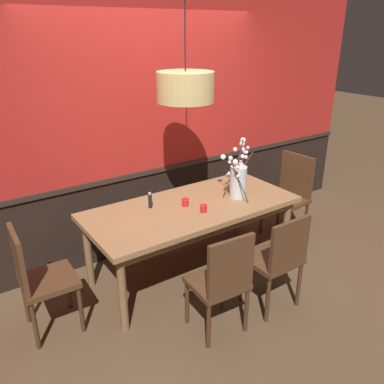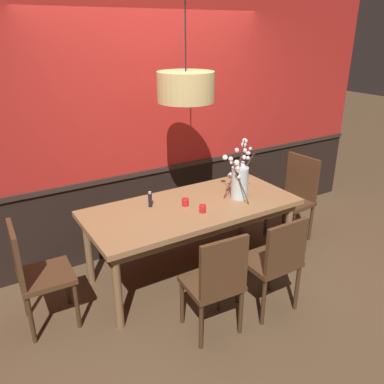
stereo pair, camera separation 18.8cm
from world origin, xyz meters
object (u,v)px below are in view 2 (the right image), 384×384
at_px(chair_far_side_right, 178,191).
at_px(dining_table, 192,213).
at_px(pendant_lamp, 186,87).
at_px(chair_near_side_right, 275,259).
at_px(chair_head_west_end, 35,271).
at_px(condiment_bottle, 150,200).
at_px(chair_far_side_left, 132,203).
at_px(chair_head_east_end, 295,193).
at_px(chair_near_side_left, 216,281).
at_px(candle_holder_nearer_center, 203,209).
at_px(candle_holder_nearer_edge, 185,202).
at_px(vase_with_blossoms, 239,180).

bearing_deg(chair_far_side_right, dining_table, -111.72).
relative_size(dining_table, pendant_lamp, 2.01).
xyz_separation_m(dining_table, chair_near_side_right, (0.29, -0.87, -0.15)).
bearing_deg(chair_head_west_end, condiment_bottle, 9.53).
xyz_separation_m(chair_far_side_left, condiment_bottle, (-0.09, -0.67, 0.31)).
bearing_deg(chair_head_east_end, chair_near_side_left, -152.82).
bearing_deg(chair_head_west_end, chair_near_side_right, -26.04).
bearing_deg(chair_far_side_right, chair_far_side_left, -176.11).
relative_size(dining_table, candle_holder_nearer_center, 28.01).
relative_size(dining_table, candle_holder_nearer_edge, 28.40).
relative_size(dining_table, vase_with_blossoms, 3.46).
bearing_deg(candle_holder_nearer_edge, chair_near_side_left, -105.27).
bearing_deg(chair_far_side_left, chair_head_east_end, -25.84).
distance_m(chair_head_west_end, candle_holder_nearer_edge, 1.44).
height_order(chair_near_side_left, pendant_lamp, pendant_lamp).
bearing_deg(candle_holder_nearer_edge, pendant_lamp, 48.67).
bearing_deg(chair_head_east_end, chair_far_side_left, 154.16).
bearing_deg(candle_holder_nearer_center, pendant_lamp, 95.14).
relative_size(chair_far_side_left, chair_far_side_right, 1.02).
bearing_deg(chair_far_side_right, vase_with_blossoms, -81.68).
bearing_deg(dining_table, chair_head_west_end, -179.64).
distance_m(chair_head_west_end, chair_far_side_right, 2.05).
distance_m(dining_table, candle_holder_nearer_center, 0.22).
height_order(chair_near_side_left, vase_with_blossoms, vase_with_blossoms).
relative_size(chair_head_east_end, chair_head_west_end, 1.04).
xyz_separation_m(chair_far_side_left, chair_head_east_end, (1.69, -0.82, 0.04)).
xyz_separation_m(chair_far_side_right, candle_holder_nearer_edge, (-0.42, -0.87, 0.28)).
bearing_deg(dining_table, chair_far_side_left, 107.35).
distance_m(chair_near_side_right, chair_head_east_end, 1.45).
relative_size(dining_table, chair_near_side_left, 2.23).
bearing_deg(chair_far_side_left, candle_holder_nearer_edge, -76.05).
xyz_separation_m(chair_near_side_left, vase_with_blossoms, (0.80, 0.77, 0.42)).
relative_size(dining_table, condiment_bottle, 13.38).
relative_size(chair_far_side_right, candle_holder_nearer_edge, 12.46).
bearing_deg(dining_table, condiment_bottle, 153.28).
xyz_separation_m(chair_near_side_left, candle_holder_nearer_center, (0.30, 0.66, 0.28)).
xyz_separation_m(chair_head_west_end, vase_with_blossoms, (1.98, -0.07, 0.41)).
height_order(chair_far_side_right, pendant_lamp, pendant_lamp).
bearing_deg(chair_near_side_right, candle_holder_nearer_center, 112.86).
height_order(chair_head_west_end, candle_holder_nearer_edge, chair_head_west_end).
xyz_separation_m(chair_near_side_left, chair_head_west_end, (-1.18, 0.84, 0.02)).
relative_size(chair_far_side_left, condiment_bottle, 5.97).
bearing_deg(chair_head_east_end, vase_with_blossoms, -172.93).
bearing_deg(condiment_bottle, chair_near_side_left, -86.89).
bearing_deg(candle_holder_nearer_edge, dining_table, -22.12).
bearing_deg(chair_far_side_left, chair_far_side_right, 3.89).
bearing_deg(vase_with_blossoms, condiment_bottle, 163.11).
bearing_deg(chair_near_side_left, chair_head_east_end, 27.18).
distance_m(chair_head_west_end, condiment_bottle, 1.18).
bearing_deg(dining_table, chair_near_side_right, -71.54).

